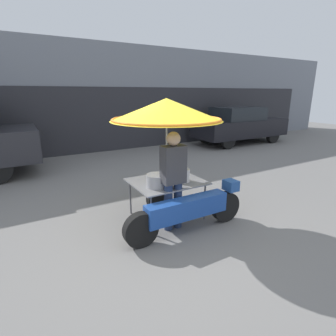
{
  "coord_description": "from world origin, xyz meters",
  "views": [
    {
      "loc": [
        -1.87,
        -3.26,
        2.19
      ],
      "look_at": [
        0.3,
        0.51,
        0.94
      ],
      "focal_mm": 28.0,
      "sensor_mm": 36.0,
      "label": 1
    }
  ],
  "objects_px": {
    "vendor_motorcycle_cart": "(169,127)",
    "potted_plant": "(268,126)",
    "vendor_person": "(173,176)",
    "parked_car": "(240,125)"
  },
  "relations": [
    {
      "from": "potted_plant",
      "to": "parked_car",
      "type": "bearing_deg",
      "value": -163.16
    },
    {
      "from": "vendor_motorcycle_cart",
      "to": "potted_plant",
      "type": "bearing_deg",
      "value": 31.23
    },
    {
      "from": "vendor_motorcycle_cart",
      "to": "potted_plant",
      "type": "distance_m",
      "value": 11.01
    },
    {
      "from": "parked_car",
      "to": "potted_plant",
      "type": "height_order",
      "value": "parked_car"
    },
    {
      "from": "vendor_motorcycle_cart",
      "to": "potted_plant",
      "type": "xyz_separation_m",
      "value": [
        9.37,
        5.68,
        -1.13
      ]
    },
    {
      "from": "vendor_motorcycle_cart",
      "to": "parked_car",
      "type": "bearing_deg",
      "value": 36.76
    },
    {
      "from": "vendor_motorcycle_cart",
      "to": "vendor_person",
      "type": "distance_m",
      "value": 0.83
    },
    {
      "from": "vendor_motorcycle_cart",
      "to": "parked_car",
      "type": "height_order",
      "value": "vendor_motorcycle_cart"
    },
    {
      "from": "parked_car",
      "to": "potted_plant",
      "type": "distance_m",
      "value": 3.12
    },
    {
      "from": "vendor_motorcycle_cart",
      "to": "vendor_person",
      "type": "relative_size",
      "value": 1.33
    }
  ]
}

